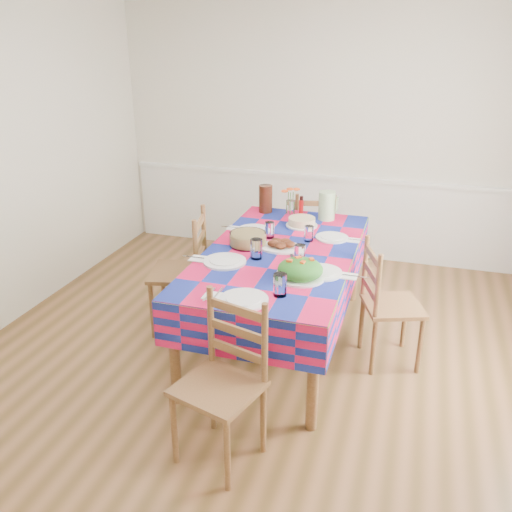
{
  "coord_description": "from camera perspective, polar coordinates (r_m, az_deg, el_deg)",
  "views": [
    {
      "loc": [
        1.07,
        -3.34,
        2.39
      ],
      "look_at": [
        -0.04,
        0.25,
        0.82
      ],
      "focal_mm": 38.0,
      "sensor_mm": 36.0,
      "label": 1
    }
  ],
  "objects": [
    {
      "name": "room",
      "position": [
        3.66,
        -0.58,
        6.06
      ],
      "size": [
        4.58,
        5.08,
        2.78
      ],
      "color": "brown",
      "rests_on": "ground"
    },
    {
      "name": "wainscot",
      "position": [
        6.23,
        6.45,
        4.63
      ],
      "size": [
        4.41,
        0.06,
        0.92
      ],
      "color": "white",
      "rests_on": "room"
    },
    {
      "name": "dining_table",
      "position": [
        4.23,
        2.53,
        -0.61
      ],
      "size": [
        1.13,
        2.1,
        0.82
      ],
      "color": "brown",
      "rests_on": "room"
    },
    {
      "name": "setting_near_head",
      "position": [
        3.44,
        -0.01,
        -4.01
      ],
      "size": [
        0.51,
        0.34,
        0.15
      ],
      "color": "white",
      "rests_on": "dining_table"
    },
    {
      "name": "setting_left_near",
      "position": [
        4.0,
        -2.19,
        -0.06
      ],
      "size": [
        0.58,
        0.35,
        0.15
      ],
      "rotation": [
        0.0,
        0.0,
        1.57
      ],
      "color": "white",
      "rests_on": "dining_table"
    },
    {
      "name": "setting_left_far",
      "position": [
        4.56,
        0.28,
        2.79
      ],
      "size": [
        0.51,
        0.3,
        0.13
      ],
      "rotation": [
        0.0,
        0.0,
        1.57
      ],
      "color": "white",
      "rests_on": "dining_table"
    },
    {
      "name": "setting_right_near",
      "position": [
        3.88,
        6.15,
        -1.0
      ],
      "size": [
        0.56,
        0.32,
        0.14
      ],
      "rotation": [
        0.0,
        0.0,
        -1.57
      ],
      "color": "white",
      "rests_on": "dining_table"
    },
    {
      "name": "setting_right_far",
      "position": [
        4.45,
        7.21,
        2.09
      ],
      "size": [
        0.51,
        0.29,
        0.13
      ],
      "rotation": [
        0.0,
        0.0,
        -1.57
      ],
      "color": "white",
      "rests_on": "dining_table"
    },
    {
      "name": "meat_platter",
      "position": [
        4.24,
        2.65,
        1.15
      ],
      "size": [
        0.36,
        0.26,
        0.07
      ],
      "color": "white",
      "rests_on": "dining_table"
    },
    {
      "name": "salad_platter",
      "position": [
        3.73,
        4.68,
        -1.49
      ],
      "size": [
        0.35,
        0.35,
        0.15
      ],
      "color": "white",
      "rests_on": "dining_table"
    },
    {
      "name": "pasta_bowl",
      "position": [
        4.29,
        -0.86,
        1.81
      ],
      "size": [
        0.29,
        0.29,
        0.11
      ],
      "color": "white",
      "rests_on": "dining_table"
    },
    {
      "name": "cake",
      "position": [
        4.74,
        4.84,
        3.58
      ],
      "size": [
        0.28,
        0.28,
        0.08
      ],
      "color": "white",
      "rests_on": "dining_table"
    },
    {
      "name": "serving_utensils",
      "position": [
        4.04,
        4.27,
        -0.37
      ],
      "size": [
        0.15,
        0.33,
        0.01
      ],
      "color": "black",
      "rests_on": "dining_table"
    },
    {
      "name": "flower_vase",
      "position": [
        4.99,
        3.66,
        5.53
      ],
      "size": [
        0.17,
        0.14,
        0.27
      ],
      "color": "white",
      "rests_on": "dining_table"
    },
    {
      "name": "hot_sauce",
      "position": [
        5.03,
        4.78,
        5.32
      ],
      "size": [
        0.04,
        0.04,
        0.18
      ],
      "primitive_type": "cylinder",
      "color": "red",
      "rests_on": "dining_table"
    },
    {
      "name": "green_pitcher",
      "position": [
        4.92,
        7.47,
        5.29
      ],
      "size": [
        0.15,
        0.15,
        0.26
      ],
      "primitive_type": "cylinder",
      "color": "#A5D395",
      "rests_on": "dining_table"
    },
    {
      "name": "tea_pitcher",
      "position": [
        5.08,
        1.02,
        6.04
      ],
      "size": [
        0.13,
        0.13,
        0.25
      ],
      "primitive_type": "cylinder",
      "color": "#33150B",
      "rests_on": "dining_table"
    },
    {
      "name": "name_card",
      "position": [
        3.31,
        -2.4,
        -5.6
      ],
      "size": [
        0.09,
        0.03,
        0.02
      ],
      "primitive_type": "cube",
      "color": "white",
      "rests_on": "dining_table"
    },
    {
      "name": "chair_near",
      "position": [
        3.23,
        -3.49,
        -13.26
      ],
      "size": [
        0.55,
        0.54,
        1.02
      ],
      "rotation": [
        0.0,
        0.0,
        -0.29
      ],
      "color": "brown",
      "rests_on": "room"
    },
    {
      "name": "chair_far",
      "position": [
        5.53,
        6.1,
        2.08
      ],
      "size": [
        0.49,
        0.48,
        0.94
      ],
      "rotation": [
        0.0,
        0.0,
        3.35
      ],
      "color": "brown",
      "rests_on": "room"
    },
    {
      "name": "chair_left",
      "position": [
        4.59,
        -7.64,
        -1.71
      ],
      "size": [
        0.54,
        0.55,
        1.05
      ],
      "rotation": [
        0.0,
        0.0,
        -1.35
      ],
      "color": "brown",
      "rests_on": "room"
    },
    {
      "name": "chair_right",
      "position": [
        4.21,
        13.61,
        -5.07
      ],
      "size": [
        0.54,
        0.55,
        0.98
      ],
      "rotation": [
        0.0,
        0.0,
        1.93
      ],
      "color": "brown",
      "rests_on": "room"
    }
  ]
}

